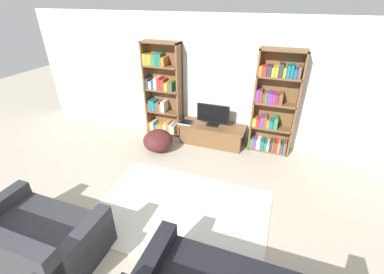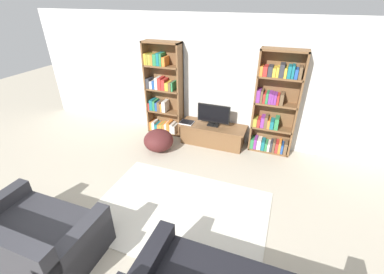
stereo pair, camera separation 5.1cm
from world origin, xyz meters
name	(u,v)px [view 1 (the left image)]	position (x,y,z in m)	size (l,w,h in m)	color
wall_back	(213,81)	(0.00, 4.23, 1.30)	(8.80, 0.06, 2.60)	silver
bookshelf_left	(162,92)	(-1.12, 4.06, 0.98)	(0.82, 0.30, 2.07)	brown
bookshelf_right	(273,106)	(1.28, 4.06, 0.98)	(0.82, 0.30, 2.07)	brown
tv_stand	(212,134)	(0.11, 3.90, 0.22)	(1.40, 0.54, 0.44)	brown
television	(213,115)	(0.11, 3.90, 0.68)	(0.69, 0.16, 0.47)	black
laptop	(186,122)	(-0.46, 3.82, 0.45)	(0.29, 0.24, 0.03)	silver
area_rug	(180,212)	(0.23, 1.74, 0.01)	(2.59, 1.82, 0.02)	beige
couch_left_sectional	(35,240)	(-1.14, 0.46, 0.27)	(1.54, 0.98, 0.80)	#2D2D33
beanbag_ottoman	(158,141)	(-0.87, 3.24, 0.22)	(0.61, 0.61, 0.45)	#4C1E1E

